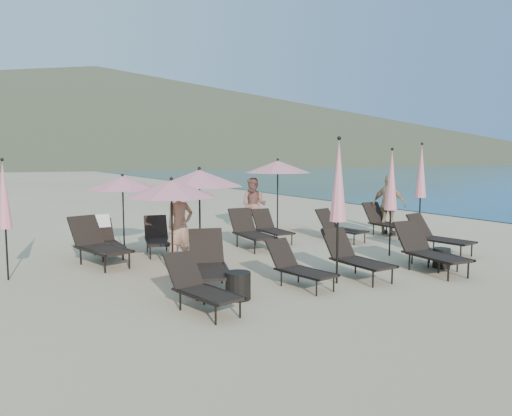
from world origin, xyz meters
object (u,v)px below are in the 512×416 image
lounger_9 (250,230)px  side_table_0 (238,286)px  lounger_10 (271,227)px  lounger_12 (339,227)px  lounger_13 (437,236)px  side_table_1 (442,258)px  beachgoer_c (389,205)px  lounger_5 (428,248)px  beachgoer_b (254,205)px  lounger_1 (209,263)px  lounger_4 (428,250)px  lounger_11 (386,221)px  lounger_8 (158,237)px  lounger_2 (298,266)px  umbrella_closed_1 (421,172)px  lounger_7 (105,237)px  lounger_3 (355,256)px  umbrella_open_0 (171,189)px  umbrella_open_2 (123,183)px  umbrella_closed_2 (4,196)px  umbrella_closed_0 (338,182)px  umbrella_closed_3 (391,181)px  lounger_0 (200,286)px  umbrella_open_3 (278,167)px  umbrella_open_1 (199,178)px  lounger_6 (98,243)px

lounger_9 → side_table_0: 4.85m
lounger_10 → side_table_0: (-3.51, -4.65, -0.18)m
lounger_12 → lounger_13: bearing=-80.9°
side_table_1 → beachgoer_c: beachgoer_c is taller
lounger_5 → beachgoer_b: 6.43m
lounger_10 → lounger_9: bearing=-149.7°
lounger_10 → lounger_1: bearing=-132.7°
lounger_4 → lounger_5: bearing=47.2°
lounger_1 → lounger_11: size_ratio=1.09×
lounger_8 → beachgoer_b: (3.91, 1.93, 0.46)m
lounger_2 → umbrella_closed_1: size_ratio=0.54×
lounger_5 → side_table_1: 0.37m
lounger_7 → lounger_12: size_ratio=0.95×
side_table_0 → beachgoer_c: size_ratio=0.25×
lounger_5 → lounger_9: size_ratio=0.88×
side_table_1 → lounger_5: bearing=110.3°
lounger_3 → umbrella_closed_1: size_ratio=0.58×
umbrella_open_0 → umbrella_open_2: bearing=93.3°
umbrella_closed_2 → side_table_0: (3.38, -3.47, -1.45)m
lounger_11 → side_table_0: 8.10m
lounger_1 → lounger_7: size_ratio=1.22×
umbrella_closed_0 → umbrella_closed_2: 6.56m
lounger_3 → lounger_10: bearing=78.4°
umbrella_open_2 → lounger_8: bearing=-38.5°
umbrella_closed_0 → umbrella_closed_3: (2.84, 1.47, -0.12)m
lounger_11 → beachgoer_c: bearing=32.2°
lounger_0 → lounger_1: lounger_1 is taller
umbrella_open_3 → umbrella_closed_0: umbrella_closed_0 is taller
lounger_4 → lounger_13: lounger_4 is taller
lounger_3 → umbrella_open_3: bearing=69.3°
lounger_1 → umbrella_closed_3: bearing=25.0°
umbrella_open_1 → umbrella_open_3: umbrella_open_3 is taller
lounger_2 → lounger_9: bearing=63.1°
lounger_8 → umbrella_closed_1: umbrella_closed_1 is taller
lounger_11 → umbrella_closed_3: bearing=-132.3°
lounger_9 → lounger_11: (4.62, -0.34, -0.01)m
beachgoer_c → lounger_9: bearing=66.4°
lounger_5 → umbrella_open_0: bearing=172.2°
lounger_0 → lounger_10: 6.56m
lounger_11 → umbrella_closed_1: bearing=-51.8°
lounger_8 → umbrella_closed_0: umbrella_closed_0 is taller
lounger_2 → lounger_0: bearing=-178.9°
lounger_10 → umbrella_open_2: 4.35m
lounger_10 → umbrella_open_0: (-3.92, -2.53, 1.39)m
lounger_1 → side_table_0: size_ratio=3.95×
lounger_1 → lounger_4: 4.78m
lounger_12 → umbrella_open_1: (-4.73, -0.79, 1.55)m
umbrella_open_1 → umbrella_open_2: bearing=118.3°
lounger_6 → beachgoer_c: bearing=-15.1°
lounger_11 → umbrella_closed_2: umbrella_closed_2 is taller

